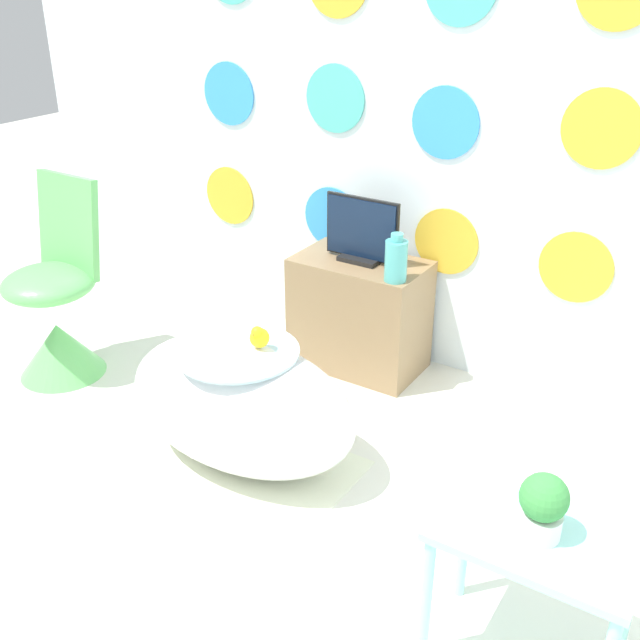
{
  "coord_description": "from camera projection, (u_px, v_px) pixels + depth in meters",
  "views": [
    {
      "loc": [
        1.48,
        -0.67,
        1.74
      ],
      "look_at": [
        0.39,
        1.05,
        0.72
      ],
      "focal_mm": 42.0,
      "sensor_mm": 36.0,
      "label": 1
    }
  ],
  "objects": [
    {
      "name": "chair",
      "position": [
        57.0,
        316.0,
        3.31
      ],
      "size": [
        0.4,
        0.4,
        0.88
      ],
      "color": "#66C166",
      "rests_on": "ground_plane"
    },
    {
      "name": "wall_back_dotted",
      "position": [
        392.0,
        68.0,
        3.09
      ],
      "size": [
        4.22,
        0.05,
        2.6
      ],
      "color": "white",
      "rests_on": "ground_plane"
    },
    {
      "name": "tv",
      "position": [
        361.0,
        233.0,
        3.21
      ],
      "size": [
        0.35,
        0.12,
        0.28
      ],
      "color": "black",
      "rests_on": "tv_cabinet"
    },
    {
      "name": "tv_cabinet",
      "position": [
        359.0,
        314.0,
        3.38
      ],
      "size": [
        0.58,
        0.35,
        0.52
      ],
      "color": "#8E704C",
      "rests_on": "ground_plane"
    },
    {
      "name": "bathtub",
      "position": [
        241.0,
        403.0,
        2.76
      ],
      "size": [
        0.94,
        0.54,
        0.47
      ],
      "color": "white",
      "rests_on": "ground_plane"
    },
    {
      "name": "rug",
      "position": [
        213.0,
        470.0,
        2.78
      ],
      "size": [
        0.97,
        0.74,
        0.01
      ],
      "color": "silver",
      "rests_on": "ground_plane"
    },
    {
      "name": "side_table",
      "position": [
        534.0,
        559.0,
        1.89
      ],
      "size": [
        0.51,
        0.31,
        0.44
      ],
      "color": "#99E0D8",
      "rests_on": "ground_plane"
    },
    {
      "name": "rubber_duck",
      "position": [
        259.0,
        337.0,
        2.63
      ],
      "size": [
        0.07,
        0.08,
        0.09
      ],
      "color": "yellow",
      "rests_on": "bathtub"
    },
    {
      "name": "vase",
      "position": [
        396.0,
        260.0,
        3.03
      ],
      "size": [
        0.09,
        0.09,
        0.2
      ],
      "color": "#51B2AD",
      "rests_on": "tv_cabinet"
    },
    {
      "name": "potted_plant_left",
      "position": [
        543.0,
        505.0,
        1.81
      ],
      "size": [
        0.12,
        0.12,
        0.18
      ],
      "color": "white",
      "rests_on": "side_table"
    }
  ]
}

